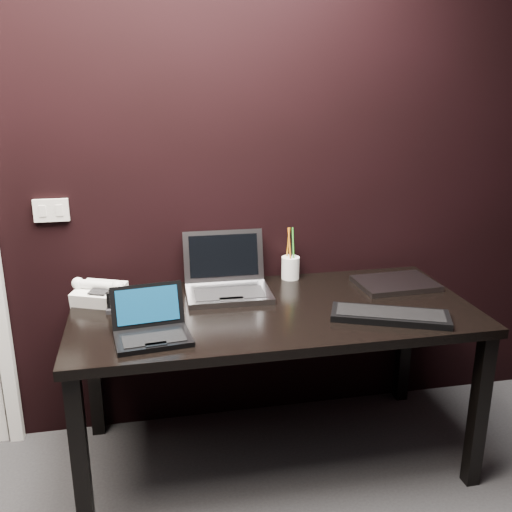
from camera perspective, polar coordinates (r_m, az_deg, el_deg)
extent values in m
plane|color=black|center=(2.63, -6.58, 9.03)|extent=(4.00, 0.00, 4.00)
cube|color=silver|center=(2.67, -19.80, 4.32)|extent=(0.15, 0.02, 0.10)
cube|color=silver|center=(2.67, -20.57, 4.22)|extent=(0.03, 0.01, 0.05)
cube|color=silver|center=(2.66, -19.08, 4.33)|extent=(0.03, 0.01, 0.05)
cube|color=black|center=(2.45, 1.77, -5.60)|extent=(1.70, 0.80, 0.04)
cube|color=black|center=(2.29, -17.17, -18.89)|extent=(0.06, 0.06, 0.70)
cube|color=black|center=(2.63, 21.38, -14.25)|extent=(0.06, 0.06, 0.70)
cube|color=black|center=(2.88, -15.94, -10.74)|extent=(0.06, 0.06, 0.70)
cube|color=black|center=(3.16, 14.62, -8.07)|extent=(0.06, 0.06, 0.70)
cube|color=black|center=(2.17, -10.24, -8.15)|extent=(0.30, 0.22, 0.02)
cube|color=black|center=(2.15, -10.16, -8.14)|extent=(0.24, 0.13, 0.00)
cube|color=black|center=(2.10, -9.96, -8.70)|extent=(0.08, 0.04, 0.00)
cube|color=black|center=(2.25, -10.80, -4.84)|extent=(0.28, 0.09, 0.16)
cube|color=#0A2D4B|center=(2.24, -10.79, -4.85)|extent=(0.24, 0.07, 0.13)
cube|color=gray|center=(2.56, -2.75, -3.79)|extent=(0.38, 0.28, 0.03)
cube|color=black|center=(2.53, -2.66, -3.74)|extent=(0.31, 0.16, 0.00)
cube|color=#A3A4A9|center=(2.46, -2.44, -4.32)|extent=(0.11, 0.05, 0.00)
cube|color=#97969C|center=(2.67, -3.26, 0.04)|extent=(0.38, 0.08, 0.23)
cube|color=black|center=(2.67, -3.24, 0.03)|extent=(0.32, 0.06, 0.19)
cube|color=black|center=(2.39, 13.26, -5.84)|extent=(0.50, 0.33, 0.03)
cube|color=black|center=(2.38, 13.28, -5.51)|extent=(0.45, 0.28, 0.00)
cube|color=gray|center=(2.77, 13.77, -2.67)|extent=(0.37, 0.27, 0.02)
cube|color=white|center=(2.58, -15.36, -3.75)|extent=(0.25, 0.24, 0.08)
cylinder|color=white|center=(2.56, -15.55, -2.81)|extent=(0.19, 0.11, 0.04)
sphere|color=white|center=(2.60, -17.38, -2.63)|extent=(0.07, 0.07, 0.05)
sphere|color=white|center=(2.52, -13.67, -2.98)|extent=(0.07, 0.07, 0.05)
cube|color=black|center=(2.52, -15.48, -3.44)|extent=(0.09, 0.08, 0.01)
cube|color=black|center=(2.46, -14.22, -4.49)|extent=(0.04, 0.02, 0.09)
cube|color=black|center=(2.46, -14.18, -5.34)|extent=(0.05, 0.04, 0.02)
cylinder|color=white|center=(2.78, 3.46, -1.18)|extent=(0.11, 0.11, 0.11)
cylinder|color=#C97612|center=(2.75, 3.24, 1.25)|extent=(0.01, 0.03, 0.16)
cylinder|color=green|center=(2.74, 3.74, 1.16)|extent=(0.01, 0.03, 0.16)
cylinder|color=black|center=(2.75, 3.60, 1.27)|extent=(0.01, 0.02, 0.16)
cylinder|color=#C26112|center=(2.73, 3.37, 1.14)|extent=(0.02, 0.04, 0.16)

